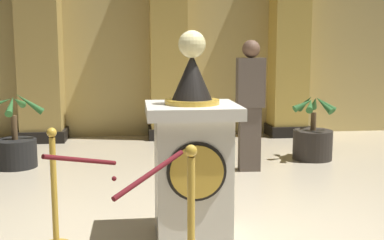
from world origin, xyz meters
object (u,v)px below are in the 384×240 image
object	(u,v)px
stanchion_near	(55,207)
potted_palm_left	(15,147)
pedestal_clock	(192,158)
bystander_guest	(250,102)
potted_palm_right	(313,140)

from	to	relation	value
stanchion_near	potted_palm_left	size ratio (longest dim) A/B	0.95
pedestal_clock	bystander_guest	distance (m)	2.48
bystander_guest	potted_palm_left	bearing A→B (deg)	170.23
potted_palm_left	bystander_guest	world-z (taller)	bystander_guest
stanchion_near	bystander_guest	world-z (taller)	bystander_guest
potted_palm_left	bystander_guest	bearing A→B (deg)	-9.77
pedestal_clock	stanchion_near	world-z (taller)	pedestal_clock
pedestal_clock	potted_palm_right	distance (m)	3.53
stanchion_near	bystander_guest	size ratio (longest dim) A/B	0.58
potted_palm_left	pedestal_clock	bearing A→B (deg)	-52.71
bystander_guest	stanchion_near	bearing A→B (deg)	-133.04
pedestal_clock	potted_palm_left	size ratio (longest dim) A/B	1.68
potted_palm_left	potted_palm_right	world-z (taller)	potted_palm_left
stanchion_near	potted_palm_right	distance (m)	4.36
pedestal_clock	bystander_guest	xyz separation A→B (m)	(1.04, 2.24, 0.22)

